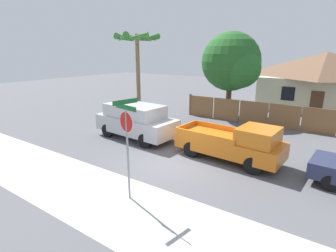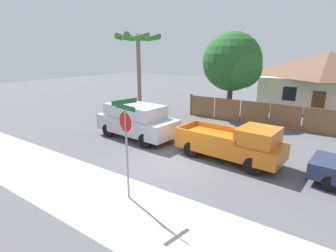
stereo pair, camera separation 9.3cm
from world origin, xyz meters
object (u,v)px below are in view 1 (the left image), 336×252
object	(u,v)px
oak_tree	(233,63)
orange_pickup	(234,143)
house	(324,80)
palm_tree	(137,46)
stop_sign	(127,133)
red_suv	(136,120)

from	to	relation	value
oak_tree	orange_pickup	size ratio (longest dim) A/B	1.27
house	palm_tree	size ratio (longest dim) A/B	1.64
palm_tree	stop_sign	size ratio (longest dim) A/B	1.78
house	stop_sign	distance (m)	20.78
house	red_suv	xyz separation A→B (m)	(-8.03, -15.28, -1.47)
oak_tree	palm_tree	world-z (taller)	oak_tree
house	red_suv	size ratio (longest dim) A/B	2.01
palm_tree	red_suv	bearing A→B (deg)	-52.09
palm_tree	red_suv	size ratio (longest dim) A/B	1.23
oak_tree	stop_sign	size ratio (longest dim) A/B	1.85
house	palm_tree	distance (m)	16.20
orange_pickup	stop_sign	xyz separation A→B (m)	(-1.76, -5.11, 1.50)
red_suv	orange_pickup	xyz separation A→B (m)	(5.87, -0.02, -0.22)
oak_tree	red_suv	xyz separation A→B (m)	(-2.52, -8.12, -2.99)
orange_pickup	palm_tree	bearing A→B (deg)	162.12
stop_sign	palm_tree	bearing A→B (deg)	139.68
red_suv	stop_sign	bearing A→B (deg)	-47.02
house	stop_sign	world-z (taller)	house
palm_tree	oak_tree	bearing A→B (deg)	41.69
house	orange_pickup	distance (m)	15.55
house	stop_sign	size ratio (longest dim) A/B	2.93
oak_tree	orange_pickup	distance (m)	9.37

